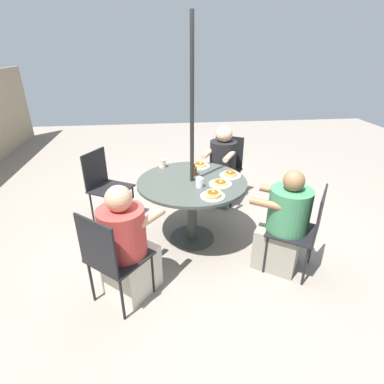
{
  "coord_description": "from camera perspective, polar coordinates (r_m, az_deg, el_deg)",
  "views": [
    {
      "loc": [
        -2.96,
        0.34,
        2.06
      ],
      "look_at": [
        0.0,
        0.0,
        0.61
      ],
      "focal_mm": 28.0,
      "sensor_mm": 36.0,
      "label": 1
    }
  ],
  "objects": [
    {
      "name": "drinking_glass_a",
      "position": [
        3.08,
        1.43,
        1.82
      ],
      "size": [
        0.08,
        0.08,
        0.1
      ],
      "primitive_type": "cylinder",
      "color": "silver",
      "rests_on": "patio_table"
    },
    {
      "name": "pancake_plate_a",
      "position": [
        3.17,
        5.39,
        1.66
      ],
      "size": [
        0.24,
        0.24,
        0.04
      ],
      "color": "white",
      "rests_on": "patio_table"
    },
    {
      "name": "umbrella_pole",
      "position": [
        3.11,
        -0.0,
        9.41
      ],
      "size": [
        0.04,
        0.04,
        2.35
      ],
      "primitive_type": "cylinder",
      "color": "black",
      "rests_on": "ground"
    },
    {
      "name": "patio_chair_west",
      "position": [
        3.94,
        -16.33,
        1.79
      ],
      "size": [
        0.6,
        0.6,
        0.91
      ],
      "rotation": [
        0.0,
        0.0,
        -3.66
      ],
      "color": "black",
      "rests_on": "ground"
    },
    {
      "name": "patio_chair_east",
      "position": [
        3.05,
        20.44,
        -6.22
      ],
      "size": [
        0.62,
        0.62,
        0.91
      ],
      "rotation": [
        0.0,
        0.0,
        -0.61
      ],
      "color": "black",
      "rests_on": "ground"
    },
    {
      "name": "patio_chair_north",
      "position": [
        2.6,
        -15.22,
        -11.54
      ],
      "size": [
        0.62,
        0.62,
        0.91
      ],
      "rotation": [
        0.0,
        0.0,
        -2.27
      ],
      "color": "black",
      "rests_on": "ground"
    },
    {
      "name": "diner_north",
      "position": [
        2.71,
        -12.26,
        -10.32
      ],
      "size": [
        0.62,
        0.61,
        1.09
      ],
      "rotation": [
        0.0,
        0.0,
        -2.27
      ],
      "color": "beige",
      "rests_on": "ground"
    },
    {
      "name": "pancake_plate_d",
      "position": [
        2.9,
        3.98,
        -0.55
      ],
      "size": [
        0.24,
        0.24,
        0.06
      ],
      "color": "white",
      "rests_on": "patio_table"
    },
    {
      "name": "pancake_plate_b",
      "position": [
        3.64,
        1.47,
        5.09
      ],
      "size": [
        0.24,
        0.24,
        0.05
      ],
      "color": "white",
      "rests_on": "patio_table"
    },
    {
      "name": "pancake_plate_c",
      "position": [
        3.39,
        7.33,
        3.32
      ],
      "size": [
        0.24,
        0.24,
        0.05
      ],
      "color": "white",
      "rests_on": "patio_table"
    },
    {
      "name": "coffee_cup",
      "position": [
        3.62,
        -5.67,
        5.45
      ],
      "size": [
        0.08,
        0.08,
        0.1
      ],
      "color": "beige",
      "rests_on": "patio_table"
    },
    {
      "name": "syrup_bottle",
      "position": [
        3.38,
        0.36,
        4.09
      ],
      "size": [
        0.09,
        0.07,
        0.13
      ],
      "color": "#602D0F",
      "rests_on": "patio_table"
    },
    {
      "name": "patio_table",
      "position": [
        3.31,
        -0.0,
        0.12
      ],
      "size": [
        1.2,
        1.2,
        0.75
      ],
      "color": "#383D38",
      "rests_on": "ground"
    },
    {
      "name": "patio_chair_south",
      "position": [
        4.39,
        6.47,
        5.2
      ],
      "size": [
        0.61,
        0.61,
        0.91
      ],
      "rotation": [
        0.0,
        0.0,
        1.04
      ],
      "color": "black",
      "rests_on": "ground"
    },
    {
      "name": "ground_plane",
      "position": [
        3.62,
        -0.0,
        -8.73
      ],
      "size": [
        12.0,
        12.0,
        0.0
      ],
      "primitive_type": "plane",
      "color": "gray"
    },
    {
      "name": "diner_east",
      "position": [
        3.09,
        16.98,
        -6.24
      ],
      "size": [
        0.59,
        0.62,
        1.06
      ],
      "rotation": [
        0.0,
        0.0,
        -0.61
      ],
      "color": "gray",
      "rests_on": "ground"
    },
    {
      "name": "diner_south",
      "position": [
        4.23,
        5.69,
        4.27
      ],
      "size": [
        0.62,
        0.57,
        1.12
      ],
      "rotation": [
        0.0,
        0.0,
        1.04
      ],
      "color": "slate",
      "rests_on": "ground"
    }
  ]
}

